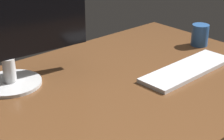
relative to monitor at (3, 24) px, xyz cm
name	(u,v)px	position (x,y,z in cm)	size (l,w,h in cm)	color
desk	(105,92)	(21.80, -24.14, -22.63)	(140.00, 84.00, 2.00)	brown
monitor	(3,24)	(0.00, 0.00, 0.00)	(59.57, 20.97, 39.10)	silver
keyboard	(188,69)	(54.21, -33.21, -20.89)	(41.46, 12.56, 1.49)	silver
coffee_mug	(200,35)	(80.51, -19.09, -16.97)	(7.28, 7.28, 9.32)	#28518C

